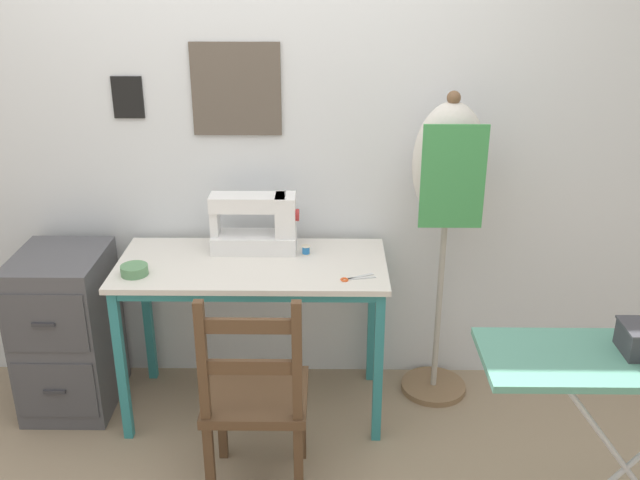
# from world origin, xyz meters

# --- Properties ---
(ground_plane) EXTENTS (14.00, 14.00, 0.00)m
(ground_plane) POSITION_xyz_m (0.00, 0.00, 0.00)
(ground_plane) COLOR gray
(wall_back) EXTENTS (10.00, 0.07, 2.55)m
(wall_back) POSITION_xyz_m (-0.00, 0.63, 1.28)
(wall_back) COLOR silver
(wall_back) RESTS_ON ground_plane
(sewing_table) EXTENTS (1.19, 0.56, 0.76)m
(sewing_table) POSITION_xyz_m (0.00, 0.27, 0.67)
(sewing_table) COLOR silver
(sewing_table) RESTS_ON ground_plane
(sewing_machine) EXTENTS (0.40, 0.16, 0.29)m
(sewing_machine) POSITION_xyz_m (0.02, 0.42, 0.88)
(sewing_machine) COLOR white
(sewing_machine) RESTS_ON sewing_table
(fabric_bowl) EXTENTS (0.12, 0.12, 0.04)m
(fabric_bowl) POSITION_xyz_m (-0.49, 0.15, 0.78)
(fabric_bowl) COLOR #56895B
(fabric_bowl) RESTS_ON sewing_table
(scissors) EXTENTS (0.15, 0.08, 0.01)m
(scissors) POSITION_xyz_m (0.44, 0.11, 0.76)
(scissors) COLOR silver
(scissors) RESTS_ON sewing_table
(thread_spool_near_machine) EXTENTS (0.04, 0.04, 0.04)m
(thread_spool_near_machine) POSITION_xyz_m (0.24, 0.38, 0.78)
(thread_spool_near_machine) COLOR #2875C1
(thread_spool_near_machine) RESTS_ON sewing_table
(wooden_chair) EXTENTS (0.40, 0.38, 0.92)m
(wooden_chair) POSITION_xyz_m (0.06, -0.28, 0.43)
(wooden_chair) COLOR #513823
(wooden_chair) RESTS_ON ground_plane
(filing_cabinet) EXTENTS (0.40, 0.49, 0.77)m
(filing_cabinet) POSITION_xyz_m (-0.88, 0.31, 0.39)
(filing_cabinet) COLOR #4C4C51
(filing_cabinet) RESTS_ON ground_plane
(dress_form) EXTENTS (0.32, 0.32, 1.49)m
(dress_form) POSITION_xyz_m (0.87, 0.42, 1.09)
(dress_form) COLOR #846647
(dress_form) RESTS_ON ground_plane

